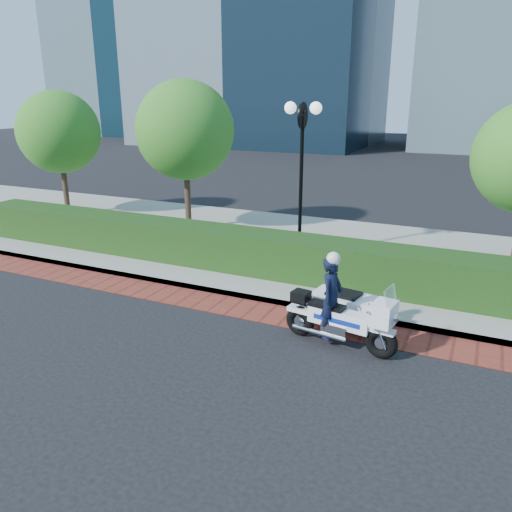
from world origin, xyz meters
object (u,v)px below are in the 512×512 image
at_px(lamppost, 302,156).
at_px(police_motorcycle, 342,308).
at_px(tree_b, 185,131).
at_px(tree_a, 59,132).

height_order(lamppost, police_motorcycle, lamppost).
height_order(tree_b, police_motorcycle, tree_b).
bearing_deg(police_motorcycle, tree_b, 150.50).
distance_m(lamppost, tree_b, 4.71).
xyz_separation_m(lamppost, tree_a, (-10.00, 1.30, 0.26)).
height_order(lamppost, tree_b, tree_b).
xyz_separation_m(tree_b, police_motorcycle, (6.90, -5.45, -2.81)).
distance_m(tree_a, tree_b, 5.50).
bearing_deg(police_motorcycle, tree_a, 165.07).
height_order(lamppost, tree_a, tree_a).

